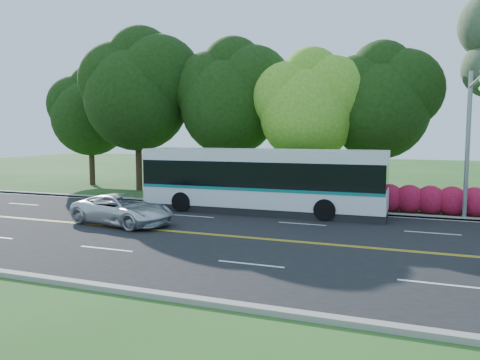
% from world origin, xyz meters
% --- Properties ---
extents(ground, '(120.00, 120.00, 0.00)m').
position_xyz_m(ground, '(0.00, 0.00, 0.00)').
color(ground, '#214918').
rests_on(ground, ground).
extents(road, '(60.00, 14.00, 0.02)m').
position_xyz_m(road, '(0.00, 0.00, 0.01)').
color(road, black).
rests_on(road, ground).
extents(curb_north, '(60.00, 0.30, 0.15)m').
position_xyz_m(curb_north, '(0.00, 7.15, 0.07)').
color(curb_north, gray).
rests_on(curb_north, ground).
extents(curb_south, '(60.00, 0.30, 0.15)m').
position_xyz_m(curb_south, '(0.00, -7.15, 0.07)').
color(curb_south, gray).
rests_on(curb_south, ground).
extents(grass_verge, '(60.00, 4.00, 0.10)m').
position_xyz_m(grass_verge, '(0.00, 9.00, 0.05)').
color(grass_verge, '#214918').
rests_on(grass_verge, ground).
extents(lane_markings, '(57.60, 13.82, 0.00)m').
position_xyz_m(lane_markings, '(-0.09, 0.00, 0.02)').
color(lane_markings, gold).
rests_on(lane_markings, road).
extents(tree_row, '(44.70, 9.10, 13.84)m').
position_xyz_m(tree_row, '(-5.15, 12.13, 6.73)').
color(tree_row, black).
rests_on(tree_row, ground).
extents(bougainvillea_hedge, '(9.50, 2.25, 1.50)m').
position_xyz_m(bougainvillea_hedge, '(7.18, 8.15, 0.72)').
color(bougainvillea_hedge, maroon).
rests_on(bougainvillea_hedge, ground).
extents(traffic_signal, '(0.42, 6.10, 7.00)m').
position_xyz_m(traffic_signal, '(6.49, 5.40, 4.67)').
color(traffic_signal, gray).
rests_on(traffic_signal, ground).
extents(transit_bus, '(12.57, 2.91, 3.28)m').
position_xyz_m(transit_bus, '(-3.22, 5.80, 1.64)').
color(transit_bus, white).
rests_on(transit_bus, road).
extents(suv, '(5.20, 3.06, 1.36)m').
position_xyz_m(suv, '(-8.08, 0.52, 0.70)').
color(suv, silver).
rests_on(suv, road).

